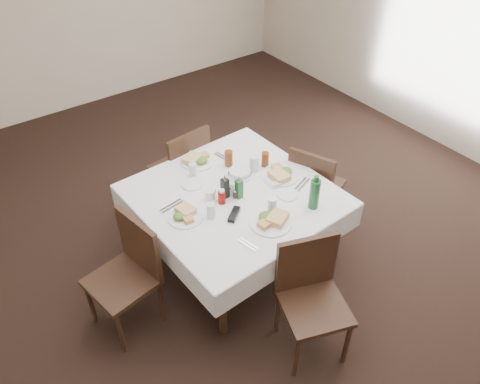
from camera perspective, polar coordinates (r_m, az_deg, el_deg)
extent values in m
plane|color=black|center=(4.23, 0.11, -7.62)|extent=(7.00, 7.00, 0.00)
cylinder|color=black|center=(3.45, -2.18, -13.11)|extent=(0.06, 0.06, 0.72)
cylinder|color=black|center=(4.06, -10.93, -3.87)|extent=(0.06, 0.06, 0.72)
cylinder|color=black|center=(3.93, 9.95, -5.50)|extent=(0.06, 0.06, 0.72)
cylinder|color=black|center=(4.47, 0.45, 1.69)|extent=(0.06, 0.06, 0.72)
cube|color=black|center=(3.68, -0.72, -0.54)|extent=(1.34, 1.34, 0.03)
cube|color=white|center=(3.66, -0.72, -0.29)|extent=(1.47, 1.47, 0.01)
cube|color=white|center=(4.19, -6.67, 3.36)|extent=(1.41, 0.08, 0.22)
cube|color=white|center=(3.36, 6.80, -7.75)|extent=(1.41, 0.08, 0.22)
cube|color=white|center=(4.11, 7.08, 2.44)|extent=(0.08, 1.41, 0.22)
cube|color=white|center=(3.46, -10.01, -6.33)|extent=(0.08, 1.41, 0.22)
cube|color=black|center=(4.48, -7.46, 2.81)|extent=(0.49, 0.49, 0.04)
cube|color=black|center=(4.20, -6.10, 4.26)|extent=(0.44, 0.09, 0.48)
cylinder|color=black|center=(4.82, -6.77, 2.56)|extent=(0.04, 0.04, 0.45)
cylinder|color=black|center=(4.58, -3.90, 0.46)|extent=(0.04, 0.04, 0.45)
cylinder|color=black|center=(4.66, -10.50, 0.65)|extent=(0.04, 0.04, 0.45)
cylinder|color=black|center=(4.41, -7.73, -1.63)|extent=(0.04, 0.04, 0.45)
cube|color=black|center=(3.34, 9.05, -13.74)|extent=(0.56, 0.56, 0.04)
cube|color=black|center=(3.27, 8.07, -8.59)|extent=(0.42, 0.18, 0.48)
cylinder|color=black|center=(3.38, 6.91, -19.27)|extent=(0.04, 0.04, 0.45)
cylinder|color=black|center=(3.57, 4.58, -14.38)|extent=(0.04, 0.04, 0.45)
cylinder|color=black|center=(3.49, 12.92, -17.43)|extent=(0.04, 0.04, 0.45)
cylinder|color=black|center=(3.67, 10.24, -12.85)|extent=(0.04, 0.04, 0.45)
cube|color=black|center=(4.33, 9.30, 0.75)|extent=(0.55, 0.55, 0.04)
cube|color=black|center=(4.04, 8.54, 1.85)|extent=(0.20, 0.40, 0.46)
cylinder|color=black|center=(4.55, 12.02, -0.90)|extent=(0.03, 0.03, 0.43)
cylinder|color=black|center=(4.29, 10.23, -3.57)|extent=(0.03, 0.03, 0.43)
cylinder|color=black|center=(4.64, 7.90, 0.59)|extent=(0.03, 0.03, 0.43)
cylinder|color=black|center=(4.38, 5.89, -1.94)|extent=(0.03, 0.03, 0.43)
cube|color=black|center=(3.54, -14.25, -10.60)|extent=(0.51, 0.51, 0.04)
cube|color=black|center=(3.43, -12.17, -6.28)|extent=(0.12, 0.44, 0.48)
cylinder|color=black|center=(3.78, -17.76, -12.68)|extent=(0.04, 0.04, 0.45)
cylinder|color=black|center=(3.88, -13.05, -9.74)|extent=(0.04, 0.04, 0.45)
cylinder|color=black|center=(3.56, -14.42, -16.23)|extent=(0.04, 0.04, 0.45)
cylinder|color=black|center=(3.66, -9.50, -12.96)|extent=(0.04, 0.04, 0.45)
cylinder|color=white|center=(4.01, -5.13, 3.78)|extent=(0.29, 0.29, 0.02)
cube|color=tan|center=(3.99, -5.85, 4.05)|extent=(0.19, 0.17, 0.05)
cube|color=tan|center=(4.02, -4.54, 4.40)|extent=(0.11, 0.09, 0.04)
ellipsoid|color=#2D6522|center=(3.96, -4.73, 3.86)|extent=(0.11, 0.10, 0.05)
cylinder|color=white|center=(3.40, 3.77, -3.77)|extent=(0.30, 0.30, 0.02)
cube|color=tan|center=(3.39, 4.59, -3.20)|extent=(0.20, 0.18, 0.05)
cube|color=tan|center=(3.35, 3.12, -3.88)|extent=(0.11, 0.09, 0.04)
ellipsoid|color=#2D6522|center=(3.41, 3.18, -2.94)|extent=(0.11, 0.10, 0.05)
cylinder|color=white|center=(3.84, 4.84, 2.02)|extent=(0.30, 0.30, 0.02)
cube|color=tan|center=(3.78, 4.78, 1.96)|extent=(0.13, 0.16, 0.05)
cube|color=tan|center=(3.87, 4.57, 2.83)|extent=(0.11, 0.12, 0.04)
ellipsoid|color=#2D6522|center=(3.84, 5.58, 2.54)|extent=(0.11, 0.10, 0.05)
cylinder|color=white|center=(3.47, -6.66, -3.04)|extent=(0.26, 0.26, 0.01)
cube|color=tan|center=(3.48, -6.64, -2.21)|extent=(0.13, 0.15, 0.04)
cube|color=tan|center=(3.42, -6.39, -3.24)|extent=(0.08, 0.10, 0.03)
ellipsoid|color=#2D6522|center=(3.44, -7.38, -2.91)|extent=(0.10, 0.09, 0.04)
cylinder|color=white|center=(3.76, -5.83, 0.99)|extent=(0.18, 0.18, 0.01)
cylinder|color=white|center=(3.66, 5.84, -0.29)|extent=(0.17, 0.17, 0.01)
cylinder|color=silver|center=(3.82, -5.75, 2.70)|extent=(0.06, 0.06, 0.12)
cylinder|color=silver|center=(3.47, 3.93, -1.60)|extent=(0.07, 0.07, 0.13)
cylinder|color=silver|center=(3.86, 1.72, 3.46)|extent=(0.08, 0.08, 0.14)
cylinder|color=silver|center=(3.42, -3.55, -2.28)|extent=(0.07, 0.07, 0.12)
cylinder|color=maroon|center=(3.92, -1.38, 4.10)|extent=(0.07, 0.07, 0.14)
cylinder|color=maroon|center=(3.92, 3.08, 3.99)|extent=(0.06, 0.06, 0.13)
cylinder|color=silver|center=(3.82, -0.02, 2.12)|extent=(0.19, 0.19, 0.04)
cylinder|color=white|center=(3.81, -0.02, 2.44)|extent=(0.17, 0.17, 0.04)
cube|color=black|center=(3.58, -1.85, 0.47)|extent=(0.05, 0.05, 0.17)
cone|color=silver|center=(3.51, -1.89, 1.84)|extent=(0.03, 0.03, 0.05)
cube|color=#1F5C2D|center=(3.58, -0.12, 0.39)|extent=(0.05, 0.05, 0.16)
cone|color=silver|center=(3.51, -0.13, 1.69)|extent=(0.03, 0.03, 0.04)
cylinder|color=#A10805|center=(3.54, -2.24, -0.65)|extent=(0.06, 0.06, 0.11)
cylinder|color=white|center=(3.50, -2.26, 0.14)|extent=(0.04, 0.04, 0.02)
cylinder|color=white|center=(3.62, -1.01, 0.09)|extent=(0.04, 0.04, 0.07)
cylinder|color=silver|center=(3.60, -1.02, 0.63)|extent=(0.04, 0.04, 0.01)
cylinder|color=#452D20|center=(3.60, -0.61, -0.28)|extent=(0.03, 0.03, 0.06)
cylinder|color=silver|center=(3.58, -0.62, 0.18)|extent=(0.03, 0.03, 0.01)
cylinder|color=white|center=(3.61, -3.62, -0.84)|extent=(0.12, 0.12, 0.01)
cylinder|color=white|center=(3.58, -3.65, -0.33)|extent=(0.07, 0.07, 0.08)
cylinder|color=black|center=(3.57, -3.66, 0.00)|extent=(0.06, 0.06, 0.01)
torus|color=white|center=(3.61, -3.20, 0.04)|extent=(0.05, 0.03, 0.05)
cube|color=black|center=(3.45, -0.72, -2.73)|extent=(0.16, 0.14, 0.03)
cylinder|color=#1F5C2D|center=(3.50, 9.06, -0.27)|extent=(0.08, 0.08, 0.25)
cylinder|color=#1F5C2D|center=(3.41, 9.30, 1.61)|extent=(0.04, 0.04, 0.04)
cube|color=white|center=(3.72, 4.38, 0.86)|extent=(0.09, 0.07, 0.04)
cube|color=pink|center=(3.72, 4.38, 0.94)|extent=(0.07, 0.05, 0.02)
cube|color=silver|center=(4.05, -2.26, 4.21)|extent=(0.05, 0.18, 0.01)
cube|color=silver|center=(4.06, -1.99, 4.37)|extent=(0.05, 0.18, 0.01)
cube|color=silver|center=(3.25, 1.13, -6.30)|extent=(0.05, 0.16, 0.01)
cube|color=silver|center=(3.24, 0.84, -6.53)|extent=(0.05, 0.16, 0.01)
cube|color=silver|center=(3.77, 7.78, 0.84)|extent=(0.19, 0.08, 0.01)
cube|color=silver|center=(3.78, 7.37, 1.00)|extent=(0.19, 0.08, 0.01)
cube|color=silver|center=(3.59, -8.45, -1.57)|extent=(0.20, 0.05, 0.01)
cube|color=silver|center=(3.57, -8.14, -1.81)|extent=(0.20, 0.05, 0.01)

